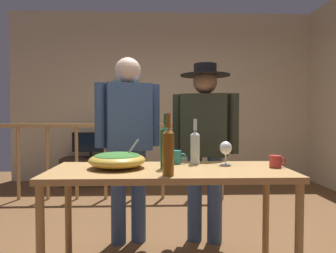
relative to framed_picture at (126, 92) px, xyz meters
name	(u,v)px	position (x,y,z in m)	size (l,w,h in m)	color
ground_plane	(169,251)	(0.63, -2.79, -1.52)	(7.42, 7.42, 0.00)	brown
back_wall	(163,97)	(0.63, 0.06, -0.08)	(5.17, 0.10, 2.87)	beige
framed_picture	(126,92)	(0.00, 0.00, 0.00)	(0.44, 0.03, 0.41)	#57ADB1
stair_railing	(137,151)	(0.26, -1.15, -0.88)	(3.17, 0.10, 1.06)	#B2844C
tv_console	(91,171)	(-0.54, -0.29, -1.30)	(0.90, 0.40, 0.44)	#38281E
flat_screen_tv	(90,143)	(-0.54, -0.32, -0.83)	(0.57, 0.12, 0.41)	black
serving_table	(170,180)	(0.61, -3.25, -0.83)	(1.60, 0.64, 0.77)	#B2844C
salad_bowl	(117,159)	(0.26, -3.21, -0.69)	(0.39, 0.39, 0.20)	gold
wine_glass	(226,149)	(1.02, -3.10, -0.63)	(0.09, 0.09, 0.17)	silver
wine_bottle_clear	(195,146)	(0.81, -3.05, -0.62)	(0.07, 0.07, 0.33)	silver
wine_bottle_amber	(168,150)	(0.60, -3.48, -0.60)	(0.07, 0.07, 0.37)	brown
wine_bottle_green	(166,146)	(0.59, -3.24, -0.60)	(0.07, 0.07, 0.37)	#1E5628
mug_red	(276,161)	(1.34, -3.23, -0.71)	(0.12, 0.08, 0.08)	#B7332D
mug_teal	(177,157)	(0.68, -3.04, -0.70)	(0.11, 0.07, 0.10)	teal
person_standing_left	(128,134)	(0.28, -2.59, -0.56)	(0.55, 0.33, 1.63)	#3D5684
person_standing_right	(205,137)	(0.95, -2.59, -0.58)	(0.57, 0.44, 1.58)	#3D5684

